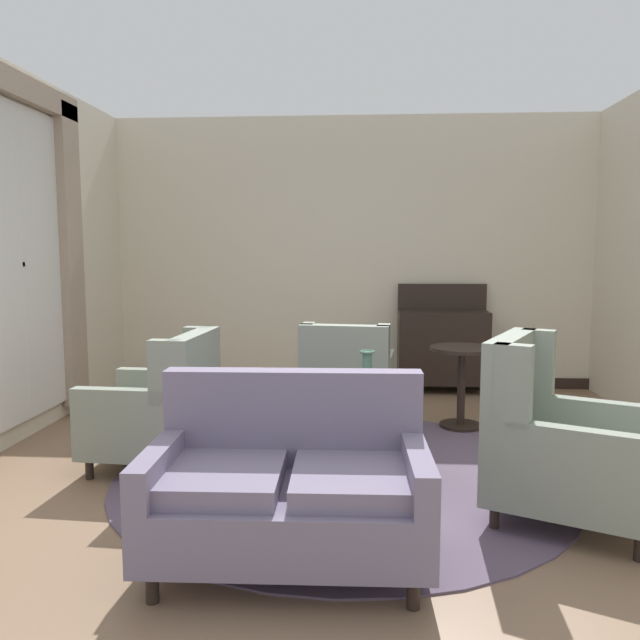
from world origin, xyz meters
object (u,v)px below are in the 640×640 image
settee (289,487)px  armchair_far_left (162,409)px  armchair_near_sideboard (557,445)px  side_table (461,379)px  armchair_foreground_right (348,384)px  sideboard (443,346)px  coffee_table (360,422)px  porcelain_vase (367,384)px

settee → armchair_far_left: 1.74m
armchair_near_sideboard → side_table: 1.87m
armchair_near_sideboard → armchair_foreground_right: (-1.25, 1.68, -0.02)m
armchair_foreground_right → settee: bearing=90.6°
settee → armchair_far_left: size_ratio=1.41×
armchair_near_sideboard → armchair_far_left: armchair_near_sideboard is taller
sideboard → armchair_foreground_right: bearing=-122.1°
coffee_table → armchair_foreground_right: armchair_foreground_right is taller
coffee_table → porcelain_vase: 0.27m
sideboard → armchair_near_sideboard: bearing=-85.7°
armchair_far_left → porcelain_vase: bearing=84.5°
settee → side_table: settee is taller
armchair_foreground_right → side_table: (0.99, 0.17, 0.02)m
settee → armchair_foreground_right: armchair_foreground_right is taller
porcelain_vase → side_table: bearing=58.3°
armchair_far_left → side_table: 2.56m
armchair_far_left → settee: bearing=41.7°
armchair_far_left → sideboard: bearing=141.1°
coffee_table → armchair_far_left: 1.44m
armchair_near_sideboard → sideboard: sideboard is taller
armchair_foreground_right → side_table: size_ratio=1.32×
armchair_far_left → armchair_foreground_right: bearing=129.2°
porcelain_vase → settee: settee is taller
armchair_near_sideboard → porcelain_vase: bearing=91.1°
sideboard → coffee_table: bearing=-107.9°
coffee_table → sideboard: bearing=72.1°
side_table → sideboard: (0.01, 1.42, 0.08)m
side_table → armchair_far_left: bearing=-154.1°
settee → side_table: bearing=62.3°
coffee_table → settee: 1.20m
side_table → armchair_near_sideboard: bearing=-82.0°
armchair_far_left → sideboard: size_ratio=0.83×
armchair_near_sideboard → armchair_far_left: bearing=99.7°
armchair_foreground_right → armchair_far_left: 1.62m
armchair_near_sideboard → sideboard: (-0.25, 3.27, 0.07)m
porcelain_vase → sideboard: (0.85, 2.77, -0.17)m
armchair_near_sideboard → armchair_foreground_right: armchair_near_sideboard is taller
coffee_table → side_table: bearing=56.8°
porcelain_vase → armchair_far_left: size_ratio=0.39×
porcelain_vase → settee: 1.23m
sideboard → side_table: bearing=-90.6°
porcelain_vase → side_table: (0.83, 1.35, -0.24)m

